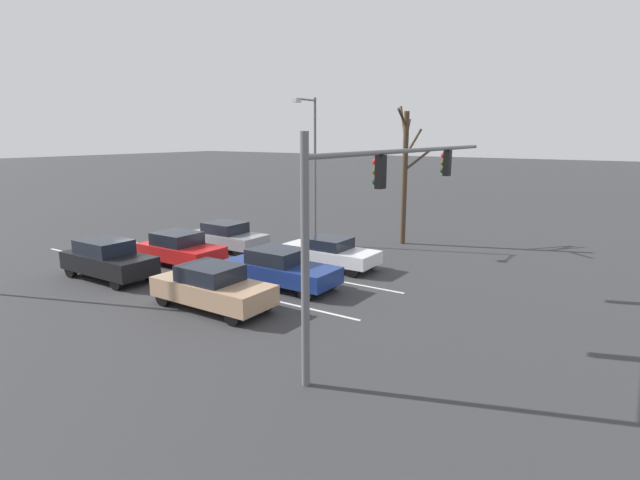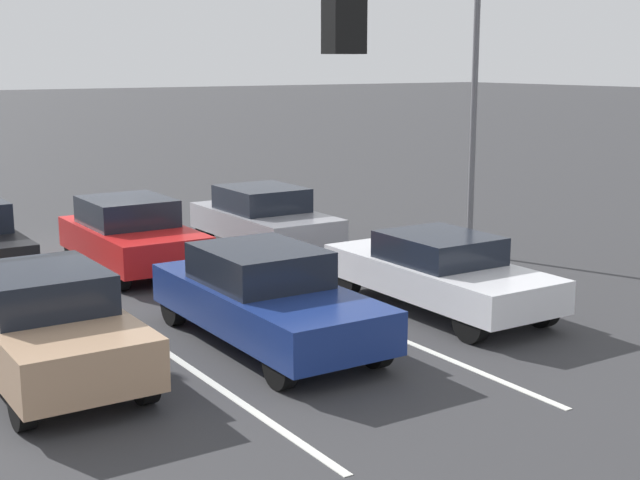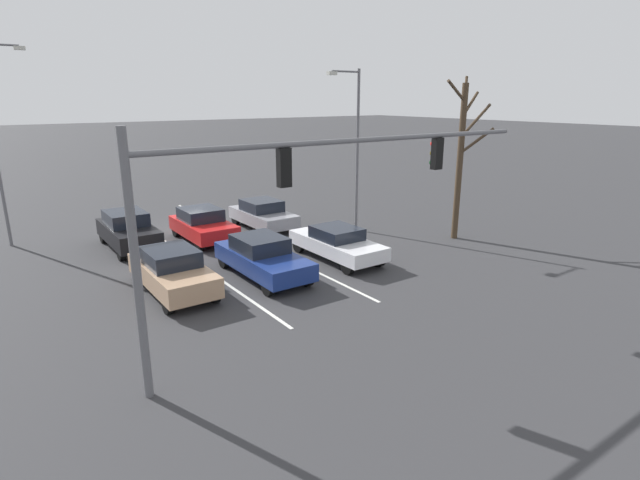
{
  "view_description": "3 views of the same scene",
  "coord_description": "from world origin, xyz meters",
  "px_view_note": "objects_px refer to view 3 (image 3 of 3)",
  "views": [
    {
      "loc": [
        15.26,
        20.35,
        5.96
      ],
      "look_at": [
        -0.95,
        9.5,
        1.84
      ],
      "focal_mm": 28.0,
      "sensor_mm": 36.0,
      "label": 1
    },
    {
      "loc": [
        6.79,
        20.18,
        4.4
      ],
      "look_at": [
        0.04,
        9.68,
        1.88
      ],
      "focal_mm": 50.0,
      "sensor_mm": 36.0,
      "label": 2
    },
    {
      "loc": [
        8.76,
        24.29,
        6.59
      ],
      "look_at": [
        -1.36,
        9.93,
        1.53
      ],
      "focal_mm": 28.0,
      "sensor_mm": 36.0,
      "label": 3
    }
  ],
  "objects_px": {
    "car_black_rightlane_second": "(128,230)",
    "bare_tree_near": "(462,152)",
    "car_tan_rightlane_front": "(172,271)",
    "car_white_leftlane_front": "(337,243)",
    "traffic_signal_gantry": "(295,186)",
    "street_lamp_left_shoulder": "(354,141)",
    "car_gray_leftlane_second": "(263,214)",
    "car_red_midlane_second": "(203,225)",
    "car_navy_midlane_front": "(262,257)"
  },
  "relations": [
    {
      "from": "car_tan_rightlane_front",
      "to": "bare_tree_near",
      "type": "relative_size",
      "value": 0.59
    },
    {
      "from": "traffic_signal_gantry",
      "to": "street_lamp_left_shoulder",
      "type": "bearing_deg",
      "value": -135.77
    },
    {
      "from": "car_gray_leftlane_second",
      "to": "street_lamp_left_shoulder",
      "type": "relative_size",
      "value": 0.54
    },
    {
      "from": "car_tan_rightlane_front",
      "to": "car_black_rightlane_second",
      "type": "height_order",
      "value": "car_black_rightlane_second"
    },
    {
      "from": "car_black_rightlane_second",
      "to": "street_lamp_left_shoulder",
      "type": "bearing_deg",
      "value": 161.16
    },
    {
      "from": "bare_tree_near",
      "to": "car_white_leftlane_front",
      "type": "bearing_deg",
      "value": -5.69
    },
    {
      "from": "car_white_leftlane_front",
      "to": "car_black_rightlane_second",
      "type": "distance_m",
      "value": 9.46
    },
    {
      "from": "car_red_midlane_second",
      "to": "car_white_leftlane_front",
      "type": "bearing_deg",
      "value": 120.5
    },
    {
      "from": "car_white_leftlane_front",
      "to": "traffic_signal_gantry",
      "type": "xyz_separation_m",
      "value": [
        5.52,
        5.51,
        3.72
      ]
    },
    {
      "from": "street_lamp_left_shoulder",
      "to": "bare_tree_near",
      "type": "height_order",
      "value": "street_lamp_left_shoulder"
    },
    {
      "from": "car_gray_leftlane_second",
      "to": "bare_tree_near",
      "type": "height_order",
      "value": "bare_tree_near"
    },
    {
      "from": "car_navy_midlane_front",
      "to": "bare_tree_near",
      "type": "xyz_separation_m",
      "value": [
        -10.26,
        0.65,
        3.34
      ]
    },
    {
      "from": "car_navy_midlane_front",
      "to": "street_lamp_left_shoulder",
      "type": "height_order",
      "value": "street_lamp_left_shoulder"
    },
    {
      "from": "car_navy_midlane_front",
      "to": "car_black_rightlane_second",
      "type": "relative_size",
      "value": 1.08
    },
    {
      "from": "car_tan_rightlane_front",
      "to": "car_gray_leftlane_second",
      "type": "distance_m",
      "value": 9.1
    },
    {
      "from": "car_white_leftlane_front",
      "to": "car_tan_rightlane_front",
      "type": "bearing_deg",
      "value": -2.88
    },
    {
      "from": "car_tan_rightlane_front",
      "to": "bare_tree_near",
      "type": "distance_m",
      "value": 14.04
    },
    {
      "from": "car_tan_rightlane_front",
      "to": "car_red_midlane_second",
      "type": "bearing_deg",
      "value": -121.47
    },
    {
      "from": "street_lamp_left_shoulder",
      "to": "traffic_signal_gantry",
      "type": "bearing_deg",
      "value": 44.23
    },
    {
      "from": "car_navy_midlane_front",
      "to": "car_white_leftlane_front",
      "type": "relative_size",
      "value": 1.01
    },
    {
      "from": "car_tan_rightlane_front",
      "to": "car_red_midlane_second",
      "type": "distance_m",
      "value": 6.52
    },
    {
      "from": "bare_tree_near",
      "to": "car_red_midlane_second",
      "type": "bearing_deg",
      "value": -32.84
    },
    {
      "from": "car_tan_rightlane_front",
      "to": "street_lamp_left_shoulder",
      "type": "distance_m",
      "value": 11.36
    },
    {
      "from": "car_black_rightlane_second",
      "to": "bare_tree_near",
      "type": "xyz_separation_m",
      "value": [
        -13.41,
        7.34,
        3.26
      ]
    },
    {
      "from": "street_lamp_left_shoulder",
      "to": "car_gray_leftlane_second",
      "type": "bearing_deg",
      "value": -41.8
    },
    {
      "from": "car_navy_midlane_front",
      "to": "car_white_leftlane_front",
      "type": "distance_m",
      "value": 3.55
    },
    {
      "from": "car_black_rightlane_second",
      "to": "traffic_signal_gantry",
      "type": "distance_m",
      "value": 12.76
    },
    {
      "from": "car_navy_midlane_front",
      "to": "street_lamp_left_shoulder",
      "type": "xyz_separation_m",
      "value": [
        -7.0,
        -3.23,
        3.77
      ]
    },
    {
      "from": "car_white_leftlane_front",
      "to": "bare_tree_near",
      "type": "xyz_separation_m",
      "value": [
        -6.71,
        0.67,
        3.39
      ]
    },
    {
      "from": "car_white_leftlane_front",
      "to": "car_red_midlane_second",
      "type": "xyz_separation_m",
      "value": [
        3.48,
        -5.91,
        0.06
      ]
    },
    {
      "from": "traffic_signal_gantry",
      "to": "car_black_rightlane_second",
      "type": "bearing_deg",
      "value": -84.43
    },
    {
      "from": "car_black_rightlane_second",
      "to": "street_lamp_left_shoulder",
      "type": "height_order",
      "value": "street_lamp_left_shoulder"
    },
    {
      "from": "car_tan_rightlane_front",
      "to": "traffic_signal_gantry",
      "type": "height_order",
      "value": "traffic_signal_gantry"
    },
    {
      "from": "car_black_rightlane_second",
      "to": "bare_tree_near",
      "type": "relative_size",
      "value": 0.58
    },
    {
      "from": "car_tan_rightlane_front",
      "to": "car_white_leftlane_front",
      "type": "xyz_separation_m",
      "value": [
        -6.89,
        0.35,
        -0.06
      ]
    },
    {
      "from": "car_navy_midlane_front",
      "to": "car_white_leftlane_front",
      "type": "xyz_separation_m",
      "value": [
        -3.55,
        -0.02,
        -0.05
      ]
    },
    {
      "from": "traffic_signal_gantry",
      "to": "street_lamp_left_shoulder",
      "type": "distance_m",
      "value": 12.51
    },
    {
      "from": "car_tan_rightlane_front",
      "to": "car_red_midlane_second",
      "type": "height_order",
      "value": "car_tan_rightlane_front"
    },
    {
      "from": "car_red_midlane_second",
      "to": "street_lamp_left_shoulder",
      "type": "height_order",
      "value": "street_lamp_left_shoulder"
    },
    {
      "from": "car_white_leftlane_front",
      "to": "car_red_midlane_second",
      "type": "relative_size",
      "value": 1.15
    },
    {
      "from": "traffic_signal_gantry",
      "to": "car_gray_leftlane_second",
      "type": "bearing_deg",
      "value": -114.87
    },
    {
      "from": "car_tan_rightlane_front",
      "to": "car_gray_leftlane_second",
      "type": "xyz_separation_m",
      "value": [
        -6.86,
        -5.97,
        -0.03
      ]
    },
    {
      "from": "car_black_rightlane_second",
      "to": "car_red_midlane_second",
      "type": "xyz_separation_m",
      "value": [
        -3.22,
        0.77,
        -0.07
      ]
    },
    {
      "from": "car_gray_leftlane_second",
      "to": "street_lamp_left_shoulder",
      "type": "distance_m",
      "value": 6.01
    },
    {
      "from": "car_tan_rightlane_front",
      "to": "car_navy_midlane_front",
      "type": "xyz_separation_m",
      "value": [
        -3.34,
        0.36,
        -0.01
      ]
    },
    {
      "from": "car_navy_midlane_front",
      "to": "car_white_leftlane_front",
      "type": "height_order",
      "value": "car_navy_midlane_front"
    },
    {
      "from": "traffic_signal_gantry",
      "to": "street_lamp_left_shoulder",
      "type": "xyz_separation_m",
      "value": [
        -8.96,
        -8.73,
        0.1
      ]
    },
    {
      "from": "car_black_rightlane_second",
      "to": "street_lamp_left_shoulder",
      "type": "relative_size",
      "value": 0.55
    },
    {
      "from": "car_black_rightlane_second",
      "to": "car_red_midlane_second",
      "type": "distance_m",
      "value": 3.31
    },
    {
      "from": "bare_tree_near",
      "to": "street_lamp_left_shoulder",
      "type": "bearing_deg",
      "value": -49.94
    }
  ]
}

